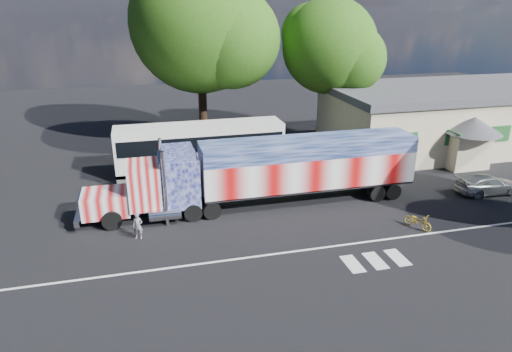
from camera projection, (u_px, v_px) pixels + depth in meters
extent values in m
plane|color=black|center=(269.00, 226.00, 25.54)|extent=(100.00, 100.00, 0.00)
cube|color=silver|center=(285.00, 253.00, 22.82)|extent=(30.00, 0.15, 0.01)
cube|color=silver|center=(353.00, 264.00, 21.83)|extent=(0.70, 1.60, 0.01)
cube|color=silver|center=(375.00, 261.00, 22.11)|extent=(0.70, 1.60, 0.01)
cube|color=silver|center=(398.00, 257.00, 22.38)|extent=(0.70, 1.60, 0.01)
cube|color=black|center=(164.00, 205.00, 26.58)|extent=(8.89, 0.99, 0.30)
cube|color=#D98082|center=(106.00, 202.00, 25.67)|extent=(2.57, 2.17, 1.28)
cube|color=silver|center=(81.00, 205.00, 25.37)|extent=(0.12, 1.88, 1.15)
cube|color=silver|center=(79.00, 216.00, 25.55)|extent=(0.30, 2.47, 0.36)
cube|color=#D98082|center=(144.00, 184.00, 25.86)|extent=(1.78, 2.47, 2.47)
cube|color=black|center=(128.00, 178.00, 25.51)|extent=(0.06, 2.07, 0.89)
cube|color=#4C538F|center=(179.00, 179.00, 26.28)|extent=(2.17, 2.47, 2.86)
cube|color=#4C538F|center=(177.00, 153.00, 25.70)|extent=(1.78, 2.37, 0.49)
cylinder|color=silver|center=(162.00, 173.00, 27.26)|extent=(0.20, 0.20, 4.35)
cylinder|color=silver|center=(165.00, 189.00, 24.89)|extent=(0.20, 0.20, 4.35)
cylinder|color=silver|center=(162.00, 197.00, 27.76)|extent=(1.78, 0.65, 0.65)
cylinder|color=silver|center=(165.00, 215.00, 25.43)|extent=(1.78, 0.65, 0.65)
cylinder|color=black|center=(112.00, 220.00, 24.99)|extent=(1.09, 0.35, 1.09)
cylinder|color=black|center=(114.00, 204.00, 26.96)|extent=(1.09, 0.35, 1.09)
cylinder|color=black|center=(193.00, 212.00, 26.07)|extent=(1.03, 0.54, 1.03)
cylinder|color=black|center=(189.00, 198.00, 27.94)|extent=(1.03, 0.54, 1.03)
cylinder|color=black|center=(212.00, 210.00, 26.32)|extent=(1.03, 0.54, 1.03)
cylinder|color=black|center=(207.00, 196.00, 28.20)|extent=(1.03, 0.54, 1.03)
cube|color=black|center=(307.00, 187.00, 28.54)|extent=(12.84, 1.09, 0.30)
cube|color=#DD7D7D|center=(308.00, 170.00, 28.13)|extent=(13.24, 2.57, 1.98)
cube|color=#47598E|center=(309.00, 147.00, 27.61)|extent=(13.24, 2.57, 0.99)
cube|color=silver|center=(307.00, 184.00, 28.48)|extent=(13.24, 2.57, 0.12)
cube|color=silver|center=(405.00, 154.00, 29.49)|extent=(0.04, 2.47, 2.86)
cylinder|color=black|center=(376.00, 193.00, 28.73)|extent=(1.03, 0.54, 1.03)
cylinder|color=black|center=(361.00, 181.00, 30.61)|extent=(1.03, 0.54, 1.03)
cylinder|color=black|center=(392.00, 191.00, 28.98)|extent=(1.03, 0.54, 1.03)
cylinder|color=black|center=(376.00, 179.00, 30.86)|extent=(1.03, 0.54, 1.03)
cube|color=silver|center=(201.00, 148.00, 33.34)|extent=(12.09, 2.62, 3.53)
cube|color=black|center=(200.00, 139.00, 33.11)|extent=(11.69, 2.68, 1.11)
cube|color=black|center=(201.00, 165.00, 33.81)|extent=(12.09, 2.62, 0.25)
cube|color=black|center=(114.00, 152.00, 31.90)|extent=(0.06, 2.32, 1.41)
cylinder|color=black|center=(139.00, 175.00, 31.60)|extent=(1.01, 0.30, 1.01)
cylinder|color=black|center=(138.00, 164.00, 33.89)|extent=(1.01, 0.30, 1.01)
cylinder|color=black|center=(245.00, 166.00, 33.34)|extent=(1.01, 0.30, 1.01)
cylinder|color=black|center=(238.00, 156.00, 35.63)|extent=(1.01, 0.30, 1.01)
cylinder|color=black|center=(257.00, 165.00, 33.55)|extent=(1.01, 0.30, 1.01)
cylinder|color=black|center=(249.00, 155.00, 35.83)|extent=(1.01, 0.30, 1.01)
cube|color=beige|center=(458.00, 119.00, 39.29)|extent=(22.00, 10.00, 4.60)
cube|color=#46464B|center=(463.00, 89.00, 38.36)|extent=(22.40, 10.40, 0.60)
cube|color=#1E5926|center=(407.00, 141.00, 32.84)|extent=(1.60, 0.08, 1.20)
cube|color=#1E5926|center=(455.00, 137.00, 33.77)|extent=(1.60, 0.08, 1.20)
cube|color=#1E5926|center=(501.00, 134.00, 34.69)|extent=(1.60, 0.08, 1.20)
cube|color=beige|center=(469.00, 152.00, 33.88)|extent=(3.00, 1.20, 2.60)
cube|color=#1E5926|center=(473.00, 132.00, 33.31)|extent=(3.40, 1.60, 0.25)
cone|color=#46464B|center=(474.00, 125.00, 33.13)|extent=(4.00, 4.00, 1.20)
imported|color=#A2A5A6|center=(488.00, 184.00, 29.77)|extent=(4.32, 1.90, 1.23)
imported|color=slate|center=(138.00, 226.00, 23.98)|extent=(0.60, 0.48, 1.45)
imported|color=gold|center=(418.00, 221.00, 25.17)|extent=(1.25, 1.73, 0.86)
cylinder|color=black|center=(202.00, 99.00, 38.74)|extent=(0.70, 0.70, 8.16)
sphere|color=#2E5D15|center=(199.00, 23.00, 36.56)|extent=(11.15, 11.15, 11.15)
sphere|color=#2E5D15|center=(231.00, 39.00, 35.97)|extent=(7.81, 7.81, 7.81)
sphere|color=#2E5D15|center=(176.00, 7.00, 37.28)|extent=(7.25, 7.25, 7.25)
cylinder|color=black|center=(326.00, 105.00, 40.15)|extent=(0.70, 0.70, 6.63)
sphere|color=#2E5D15|center=(330.00, 46.00, 38.39)|extent=(7.98, 7.98, 7.98)
sphere|color=#2E5D15|center=(352.00, 59.00, 38.00)|extent=(5.59, 5.59, 5.59)
sphere|color=#2E5D15|center=(312.00, 34.00, 38.86)|extent=(5.19, 5.19, 5.19)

